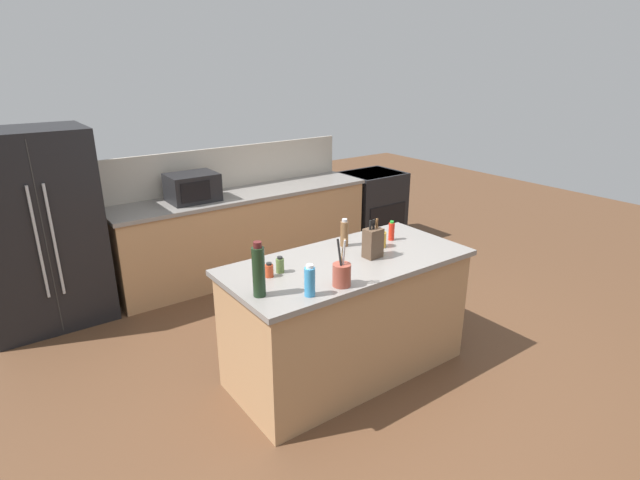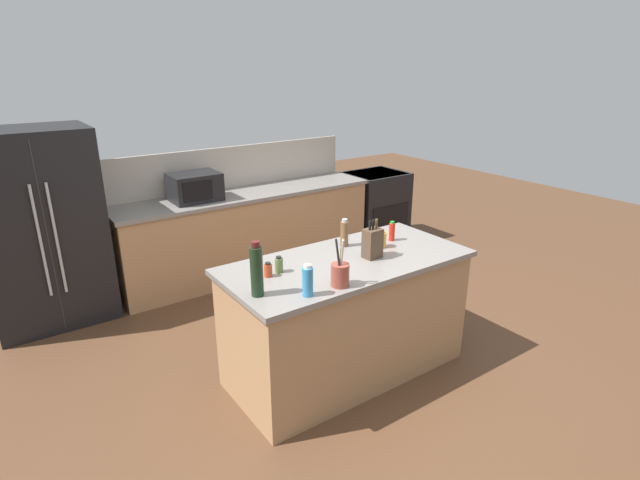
% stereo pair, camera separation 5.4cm
% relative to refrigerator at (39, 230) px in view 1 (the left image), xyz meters
% --- Properties ---
extents(ground_plane, '(14.00, 14.00, 0.00)m').
position_rel_refrigerator_xyz_m(ground_plane, '(1.71, -2.25, -0.89)').
color(ground_plane, brown).
extents(back_counter_run, '(2.95, 0.66, 0.94)m').
position_rel_refrigerator_xyz_m(back_counter_run, '(2.01, -0.05, -0.42)').
color(back_counter_run, '#A87C54').
rests_on(back_counter_run, ground_plane).
extents(wall_backsplash, '(2.91, 0.03, 0.46)m').
position_rel_refrigerator_xyz_m(wall_backsplash, '(2.01, 0.27, 0.28)').
color(wall_backsplash, '#B2A899').
rests_on(wall_backsplash, back_counter_run).
extents(kitchen_island, '(1.85, 0.86, 0.94)m').
position_rel_refrigerator_xyz_m(kitchen_island, '(1.71, -2.25, -0.42)').
color(kitchen_island, '#A87C54').
rests_on(kitchen_island, ground_plane).
extents(refrigerator, '(1.00, 0.75, 1.78)m').
position_rel_refrigerator_xyz_m(refrigerator, '(0.00, 0.00, 0.00)').
color(refrigerator, black).
rests_on(refrigerator, ground_plane).
extents(range_oven, '(0.76, 0.65, 0.92)m').
position_rel_refrigerator_xyz_m(range_oven, '(3.90, -0.05, -0.42)').
color(range_oven, black).
rests_on(range_oven, ground_plane).
extents(microwave, '(0.49, 0.39, 0.28)m').
position_rel_refrigerator_xyz_m(microwave, '(1.43, -0.05, 0.19)').
color(microwave, black).
rests_on(microwave, back_counter_run).
extents(knife_block, '(0.13, 0.11, 0.29)m').
position_rel_refrigerator_xyz_m(knife_block, '(1.89, -2.31, 0.16)').
color(knife_block, '#4C3828').
rests_on(knife_block, kitchen_island).
extents(utensil_crock, '(0.12, 0.12, 0.32)m').
position_rel_refrigerator_xyz_m(utensil_crock, '(1.40, -2.57, 0.13)').
color(utensil_crock, brown).
rests_on(utensil_crock, kitchen_island).
extents(pepper_grinder, '(0.06, 0.06, 0.22)m').
position_rel_refrigerator_xyz_m(pepper_grinder, '(1.87, -2.01, 0.15)').
color(pepper_grinder, brown).
rests_on(pepper_grinder, kitchen_island).
extents(spice_jar_paprika, '(0.06, 0.06, 0.10)m').
position_rel_refrigerator_xyz_m(spice_jar_paprika, '(1.09, -2.18, 0.10)').
color(spice_jar_paprika, '#B73D1E').
rests_on(spice_jar_paprika, kitchen_island).
extents(wine_bottle, '(0.08, 0.08, 0.36)m').
position_rel_refrigerator_xyz_m(wine_bottle, '(0.90, -2.39, 0.22)').
color(wine_bottle, black).
rests_on(wine_bottle, kitchen_island).
extents(dish_soap_bottle, '(0.07, 0.07, 0.21)m').
position_rel_refrigerator_xyz_m(dish_soap_bottle, '(1.15, -2.57, 0.15)').
color(dish_soap_bottle, '#3384BC').
rests_on(dish_soap_bottle, kitchen_island).
extents(honey_jar, '(0.08, 0.08, 0.13)m').
position_rel_refrigerator_xyz_m(honey_jar, '(2.08, -2.19, 0.11)').
color(honey_jar, gold).
rests_on(honey_jar, kitchen_island).
extents(hot_sauce_bottle, '(0.05, 0.05, 0.16)m').
position_rel_refrigerator_xyz_m(hot_sauce_bottle, '(2.26, -2.12, 0.13)').
color(hot_sauce_bottle, red).
rests_on(hot_sauce_bottle, kitchen_island).
extents(spice_jar_oregano, '(0.06, 0.06, 0.12)m').
position_rel_refrigerator_xyz_m(spice_jar_oregano, '(1.19, -2.15, 0.10)').
color(spice_jar_oregano, '#567038').
rests_on(spice_jar_oregano, kitchen_island).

